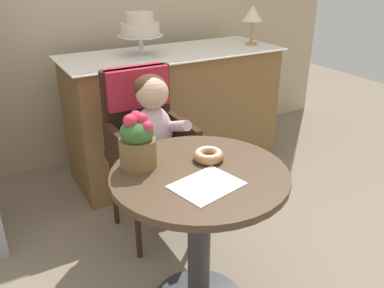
# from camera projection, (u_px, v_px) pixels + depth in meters

# --- Properties ---
(cafe_table) EXTENTS (0.72, 0.72, 0.72)m
(cafe_table) POSITION_uv_depth(u_px,v_px,m) (199.00, 216.00, 1.70)
(cafe_table) COLOR #4C3826
(cafe_table) RESTS_ON ground
(wicker_chair) EXTENTS (0.42, 0.45, 0.95)m
(wicker_chair) POSITION_uv_depth(u_px,v_px,m) (144.00, 126.00, 2.25)
(wicker_chair) COLOR #332114
(wicker_chair) RESTS_ON ground
(seated_child) EXTENTS (0.27, 0.32, 0.73)m
(seated_child) POSITION_uv_depth(u_px,v_px,m) (156.00, 129.00, 2.12)
(seated_child) COLOR silver
(seated_child) RESTS_ON ground
(paper_napkin) EXTENTS (0.28, 0.24, 0.00)m
(paper_napkin) POSITION_uv_depth(u_px,v_px,m) (207.00, 185.00, 1.51)
(paper_napkin) COLOR white
(paper_napkin) RESTS_ON cafe_table
(donut_front) EXTENTS (0.13, 0.13, 0.04)m
(donut_front) POSITION_uv_depth(u_px,v_px,m) (209.00, 155.00, 1.69)
(donut_front) COLOR #AD7542
(donut_front) RESTS_ON cafe_table
(flower_vase) EXTENTS (0.15, 0.15, 0.23)m
(flower_vase) POSITION_uv_depth(u_px,v_px,m) (137.00, 141.00, 1.61)
(flower_vase) COLOR brown
(flower_vase) RESTS_ON cafe_table
(display_counter) EXTENTS (1.56, 0.62, 0.90)m
(display_counter) POSITION_uv_depth(u_px,v_px,m) (174.00, 112.00, 2.99)
(display_counter) COLOR olive
(display_counter) RESTS_ON ground
(tiered_cake_stand) EXTENTS (0.30, 0.30, 0.28)m
(tiered_cake_stand) POSITION_uv_depth(u_px,v_px,m) (140.00, 28.00, 2.62)
(tiered_cake_stand) COLOR silver
(tiered_cake_stand) RESTS_ON display_counter
(table_lamp) EXTENTS (0.15, 0.15, 0.28)m
(table_lamp) POSITION_uv_depth(u_px,v_px,m) (253.00, 15.00, 2.95)
(table_lamp) COLOR #B28C47
(table_lamp) RESTS_ON display_counter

